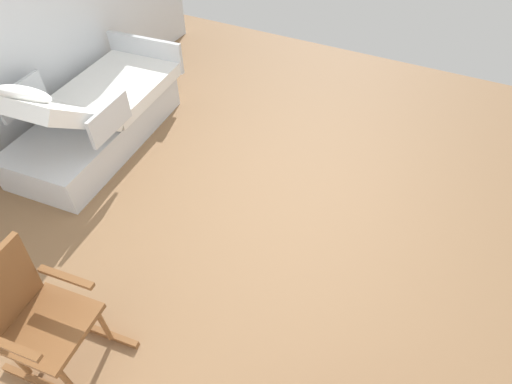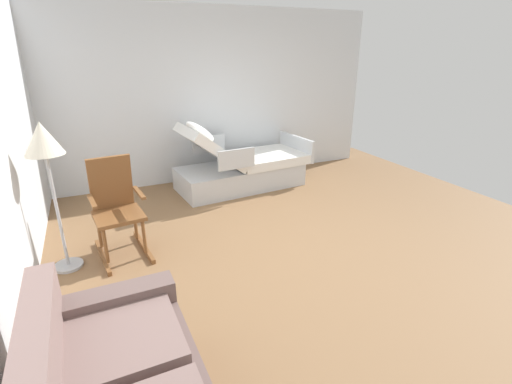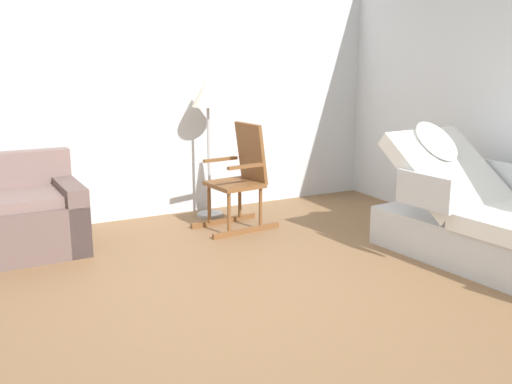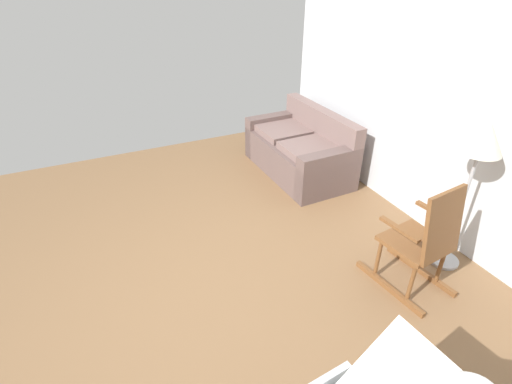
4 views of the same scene
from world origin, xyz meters
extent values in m
plane|color=olive|center=(0.00, 0.00, 0.00)|extent=(6.65, 6.65, 0.00)
cube|color=silver|center=(0.00, 2.69, 1.35)|extent=(5.52, 0.10, 2.70)
cube|color=silver|center=(2.01, -0.10, 0.17)|extent=(1.04, 2.00, 0.35)
cube|color=white|center=(1.97, 0.38, 0.71)|extent=(0.98, 0.92, 0.68)
ellipsoid|color=white|center=(1.96, 0.53, 0.96)|extent=(0.38, 0.50, 0.40)
cube|color=silver|center=(1.48, 0.16, 0.63)|extent=(0.09, 0.56, 0.28)
cube|color=silver|center=(2.49, 0.25, 0.63)|extent=(0.09, 0.56, 0.28)
cylinder|color=black|center=(1.58, 0.66, 0.05)|extent=(0.10, 0.10, 0.10)
cylinder|color=black|center=(2.30, 0.73, 0.05)|extent=(0.10, 0.10, 0.10)
cube|color=#7F6660|center=(-1.32, 1.98, 0.49)|extent=(0.68, 0.66, 0.10)
cube|color=#68534F|center=(-0.98, 2.03, 0.30)|extent=(0.20, 0.85, 0.60)
cube|color=brown|center=(0.56, 2.05, 0.03)|extent=(0.76, 0.13, 0.05)
cube|color=brown|center=(0.61, 1.62, 0.03)|extent=(0.76, 0.13, 0.05)
cylinder|color=brown|center=(0.42, 1.62, 0.25)|extent=(0.04, 0.04, 0.40)
cylinder|color=brown|center=(0.38, 2.00, 0.25)|extent=(0.04, 0.04, 0.40)
cylinder|color=brown|center=(0.79, 1.66, 0.25)|extent=(0.04, 0.04, 0.40)
cylinder|color=brown|center=(0.74, 2.04, 0.25)|extent=(0.04, 0.04, 0.40)
cube|color=brown|center=(0.58, 1.83, 0.45)|extent=(0.51, 0.53, 0.04)
cube|color=brown|center=(0.78, 1.86, 0.75)|extent=(0.17, 0.44, 0.60)
cube|color=brown|center=(0.59, 1.60, 0.67)|extent=(0.39, 0.09, 0.03)
cube|color=brown|center=(0.53, 2.06, 0.67)|extent=(0.39, 0.09, 0.03)
cylinder|color=#B2B5BA|center=(0.54, 2.37, 0.01)|extent=(0.28, 0.28, 0.03)
cylinder|color=#B2B5BA|center=(0.54, 2.37, 0.60)|extent=(0.03, 0.03, 1.15)
cone|color=silver|center=(0.54, 2.37, 1.33)|extent=(0.34, 0.34, 0.30)
camera|label=1|loc=(-1.07, 2.34, 2.83)|focal=29.20mm
camera|label=2|loc=(-3.22, 1.97, 2.08)|focal=26.14mm
camera|label=3|loc=(-1.88, -3.33, 1.72)|focal=41.32mm
camera|label=4|loc=(2.36, -0.51, 2.54)|focal=26.85mm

